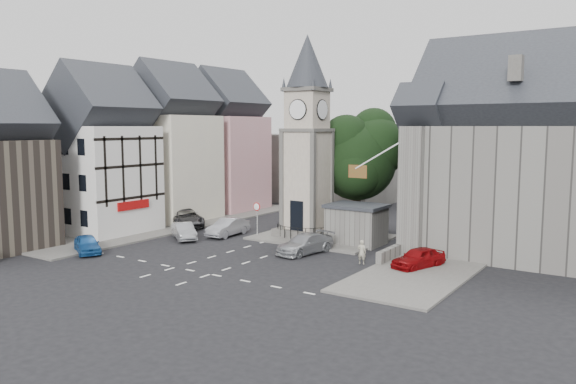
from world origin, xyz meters
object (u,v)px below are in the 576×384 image
Objects in this scene: clock_tower at (307,137)px; car_east_red at (418,258)px; car_west_blue at (87,244)px; stone_shelter at (356,224)px; pedestrian at (362,252)px.

car_east_red is (11.50, -4.99, -7.45)m from clock_tower.
stone_shelter is at bearing -18.98° from car_west_blue.
car_east_red is 2.46× the size of pedestrian.
car_west_blue is 19.44m from pedestrian.
clock_tower is 18.60m from car_west_blue.
car_east_red is (21.22, 9.00, 0.03)m from car_west_blue.
pedestrian is at bearing -59.81° from stone_shelter.
pedestrian is at bearing -144.68° from car_east_red.
clock_tower reaches higher than car_east_red.
clock_tower is at bearing -42.32° from pedestrian.
stone_shelter is 1.09× the size of car_east_red.
clock_tower is 4.10× the size of car_east_red.
car_west_blue is (-14.52, -13.50, -0.90)m from stone_shelter.
car_west_blue is (-9.72, -13.99, -7.48)m from clock_tower.
car_west_blue is 23.05m from car_east_red.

